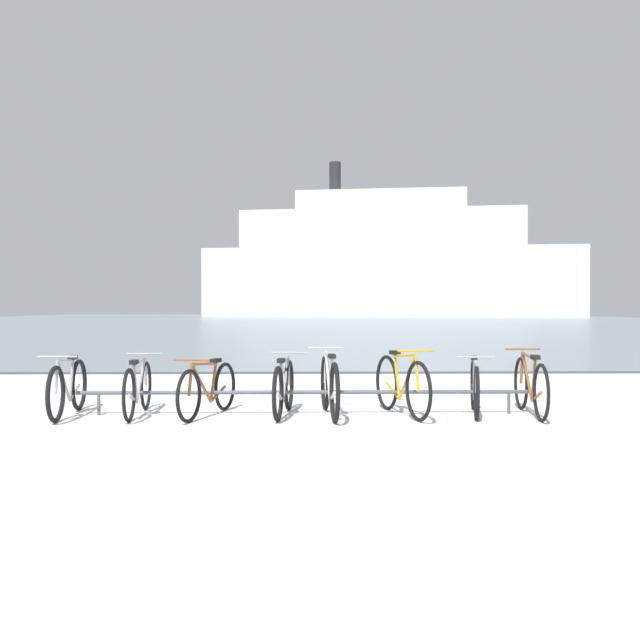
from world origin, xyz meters
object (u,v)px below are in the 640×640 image
at_px(bicycle_1, 138,388).
at_px(bicycle_6, 475,387).
at_px(bicycle_0, 68,388).
at_px(bicycle_4, 330,386).
at_px(bicycle_5, 402,385).
at_px(bicycle_7, 530,386).
at_px(bicycle_2, 208,389).
at_px(ferry_ship, 387,265).
at_px(bicycle_3, 284,388).

height_order(bicycle_1, bicycle_6, bicycle_6).
height_order(bicycle_0, bicycle_4, bicycle_4).
distance_m(bicycle_0, bicycle_5, 4.16).
bearing_deg(bicycle_5, bicycle_4, -177.76).
relative_size(bicycle_1, bicycle_7, 0.98).
xyz_separation_m(bicycle_2, bicycle_4, (1.51, 0.00, 0.04)).
bearing_deg(bicycle_7, bicycle_4, -179.47).
xyz_separation_m(bicycle_6, bicycle_7, (0.68, -0.10, 0.03)).
bearing_deg(ferry_ship, bicycle_2, -97.71).
xyz_separation_m(bicycle_6, ferry_ship, (7.97, 83.49, 6.28)).
height_order(bicycle_1, bicycle_7, bicycle_7).
distance_m(bicycle_0, bicycle_4, 3.25).
xyz_separation_m(bicycle_2, bicycle_6, (3.35, 0.12, 0.01)).
xyz_separation_m(bicycle_5, bicycle_7, (1.61, -0.01, -0.01)).
relative_size(bicycle_1, ferry_ship, 0.04).
bearing_deg(bicycle_0, bicycle_4, -0.75).
bearing_deg(bicycle_7, bicycle_5, 179.56).
bearing_deg(bicycle_0, bicycle_1, 3.06).
xyz_separation_m(bicycle_1, bicycle_5, (3.30, -0.05, 0.04)).
height_order(bicycle_1, bicycle_3, bicycle_3).
distance_m(bicycle_0, bicycle_3, 2.68).
distance_m(bicycle_1, ferry_ship, 84.64).
height_order(bicycle_2, bicycle_6, bicycle_6).
height_order(bicycle_3, bicycle_4, bicycle_4).
distance_m(bicycle_3, ferry_ship, 84.42).
bearing_deg(bicycle_4, bicycle_2, -179.83).
bearing_deg(bicycle_0, bicycle_7, -0.19).
xyz_separation_m(bicycle_3, ferry_ship, (10.38, 83.54, 6.28)).
xyz_separation_m(bicycle_3, bicycle_5, (1.48, -0.03, 0.03)).
bearing_deg(ferry_ship, bicycle_4, -96.69).
distance_m(bicycle_1, bicycle_5, 3.30).
height_order(bicycle_3, bicycle_6, bicycle_3).
bearing_deg(bicycle_1, bicycle_3, -0.69).
relative_size(bicycle_1, bicycle_2, 1.04).
bearing_deg(bicycle_5, ferry_ship, 83.92).
bearing_deg(bicycle_5, bicycle_3, 178.79).
relative_size(bicycle_5, bicycle_7, 0.97).
bearing_deg(bicycle_4, ferry_ship, 83.31).
distance_m(bicycle_0, bicycle_6, 5.10).
xyz_separation_m(bicycle_3, bicycle_4, (0.57, -0.07, 0.03)).
height_order(bicycle_5, bicycle_7, bicycle_5).
relative_size(bicycle_3, bicycle_5, 0.97).
bearing_deg(bicycle_3, bicycle_2, -175.66).
bearing_deg(bicycle_1, bicycle_5, -0.92).
xyz_separation_m(bicycle_1, bicycle_2, (0.88, -0.09, -0.01)).
relative_size(bicycle_0, bicycle_7, 0.98).
relative_size(bicycle_0, bicycle_5, 1.01).
xyz_separation_m(bicycle_0, bicycle_4, (3.25, -0.04, 0.02)).
height_order(bicycle_4, bicycle_5, bicycle_5).
bearing_deg(bicycle_1, bicycle_0, -176.94).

